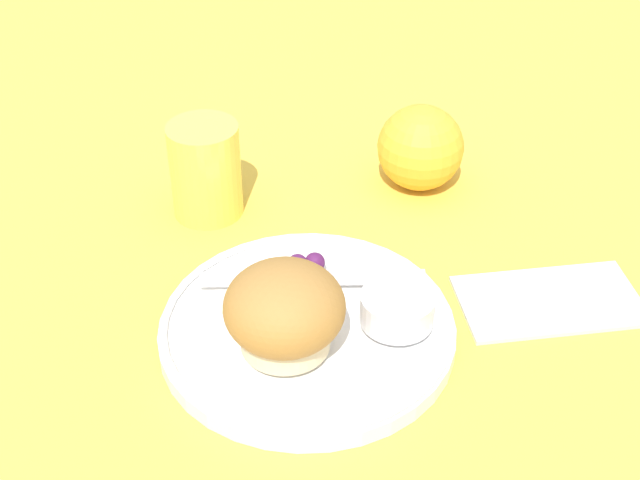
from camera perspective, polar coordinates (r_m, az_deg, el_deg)
ground_plane at (r=0.70m, az=-0.96°, el=-5.59°), size 3.00×3.00×0.00m
plate at (r=0.68m, az=-0.76°, el=-5.68°), size 0.23×0.23×0.02m
muffin at (r=0.64m, az=-2.29°, el=-4.62°), size 0.09×0.09×0.07m
cream_ramekin at (r=0.67m, az=4.97°, el=-4.30°), size 0.06×0.06×0.02m
berry_pair at (r=0.72m, az=-0.96°, el=-1.50°), size 0.03×0.02×0.02m
butter_knife at (r=0.71m, az=-0.46°, el=-2.45°), size 0.18×0.04×0.00m
orange_fruit at (r=0.85m, az=6.45°, el=5.90°), size 0.08×0.08×0.08m
juice_glass at (r=0.81m, az=-7.34°, el=4.46°), size 0.06×0.06×0.09m
folded_napkin at (r=0.75m, az=14.42°, el=-3.53°), size 0.15×0.08×0.01m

